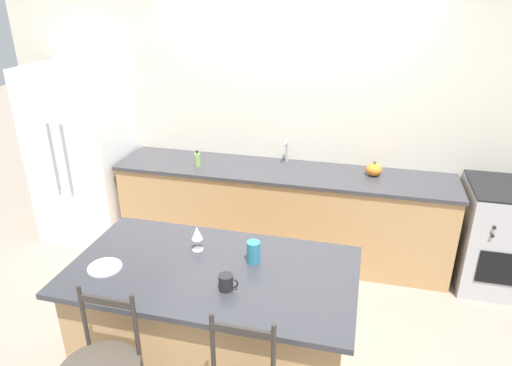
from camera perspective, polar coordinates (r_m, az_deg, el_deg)
The scene contains 13 objects.
ground_plane at distance 4.46m, azimuth 2.07°, elevation -10.98°, with size 18.00×18.00×0.00m, color gray.
wall_back at distance 4.53m, azimuth 4.24°, elevation 8.41°, with size 6.00×0.07×2.70m.
back_counter at distance 4.55m, azimuth 3.17°, elevation -3.58°, with size 3.22×0.69×0.91m.
sink_faucet at distance 4.50m, azimuth 3.84°, elevation 4.28°, with size 0.02×0.13×0.22m.
kitchen_island at distance 3.12m, azimuth -5.18°, elevation -17.72°, with size 1.75×0.96×0.94m.
refrigerator at distance 5.09m, azimuth -20.62°, elevation 3.44°, with size 0.89×0.78×1.82m.
oven_range at distance 4.62m, azimuth 28.63°, elevation -5.91°, with size 0.73×0.71×0.96m.
dinner_plate at distance 2.97m, azimuth -18.38°, elevation -9.95°, with size 0.21×0.21×0.02m.
wine_glass at distance 2.97m, azimuth -7.40°, elevation -6.29°, with size 0.07×0.07×0.17m.
coffee_mug at distance 2.64m, azimuth -3.73°, elevation -12.28°, with size 0.12×0.08×0.10m.
tumbler_cup at distance 2.85m, azimuth -0.32°, elevation -8.64°, with size 0.08×0.08×0.14m.
pumpkin_decoration at distance 4.33m, azimuth 14.52°, elevation 1.64°, with size 0.15×0.15×0.14m.
soap_bottle at distance 4.45m, azimuth -7.33°, elevation 2.93°, with size 0.06×0.06×0.16m.
Camera 1 is at (0.74, -3.60, 2.53)m, focal length 32.00 mm.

